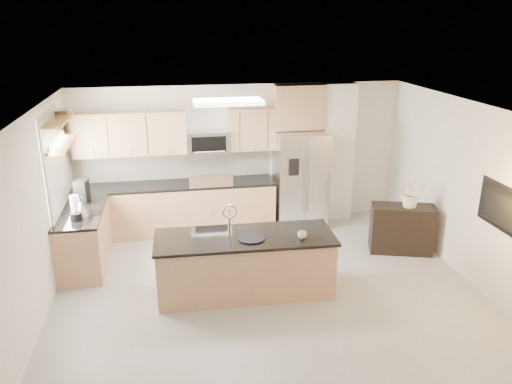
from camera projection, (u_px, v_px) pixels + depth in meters
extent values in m
plane|color=#A19E99|center=(276.00, 312.00, 6.65)|extent=(6.50, 6.50, 0.00)
cube|color=white|center=(279.00, 119.00, 5.79)|extent=(6.00, 6.50, 0.02)
cube|color=silver|center=(240.00, 155.00, 9.24)|extent=(6.00, 0.02, 2.60)
cube|color=silver|center=(23.00, 240.00, 5.72)|extent=(0.02, 6.50, 2.60)
cube|color=silver|center=(495.00, 207.00, 6.71)|extent=(0.02, 6.50, 2.60)
cube|color=tan|center=(176.00, 209.00, 9.02)|extent=(3.55, 0.65, 0.88)
cube|color=black|center=(175.00, 185.00, 8.87)|extent=(3.55, 0.66, 0.04)
cube|color=white|center=(174.00, 165.00, 9.07)|extent=(3.55, 0.02, 0.52)
cube|color=tan|center=(84.00, 239.00, 7.78)|extent=(0.65, 1.50, 0.88)
cube|color=black|center=(81.00, 212.00, 7.63)|extent=(0.66, 1.50, 0.04)
cube|color=black|center=(211.00, 206.00, 9.12)|extent=(0.76, 0.64, 0.90)
cube|color=black|center=(210.00, 182.00, 8.97)|extent=(0.76, 0.62, 0.03)
cube|color=silver|center=(211.00, 181.00, 8.65)|extent=(0.76, 0.04, 0.22)
cube|color=tan|center=(130.00, 133.00, 8.59)|extent=(1.92, 0.33, 0.75)
cube|color=tan|center=(251.00, 129.00, 8.94)|extent=(0.82, 0.33, 0.75)
cube|color=silver|center=(208.00, 142.00, 8.84)|extent=(0.76, 0.40, 0.40)
cube|color=black|center=(209.00, 144.00, 8.66)|extent=(0.60, 0.02, 0.28)
cube|color=silver|center=(300.00, 179.00, 9.20)|extent=(0.92, 0.75, 1.78)
cube|color=gray|center=(305.00, 186.00, 8.85)|extent=(0.02, 0.01, 1.69)
cube|color=black|center=(294.00, 167.00, 8.68)|extent=(0.18, 0.03, 0.30)
cube|color=silver|center=(337.00, 153.00, 9.40)|extent=(0.60, 0.30, 2.60)
cube|color=white|center=(53.00, 166.00, 7.33)|extent=(0.03, 1.05, 1.55)
cube|color=silver|center=(54.00, 166.00, 7.33)|extent=(0.03, 1.15, 1.65)
cube|color=olive|center=(61.00, 144.00, 7.35)|extent=(0.30, 1.20, 0.04)
cube|color=olive|center=(58.00, 119.00, 7.22)|extent=(0.30, 1.20, 0.04)
cube|color=white|center=(228.00, 102.00, 7.22)|extent=(1.00, 0.50, 0.06)
cube|color=tan|center=(245.00, 265.00, 7.04)|extent=(2.45, 0.92, 0.82)
cube|color=black|center=(245.00, 237.00, 6.89)|extent=(2.52, 0.98, 0.04)
cube|color=black|center=(231.00, 239.00, 6.87)|extent=(0.51, 0.37, 0.01)
cylinder|color=silver|center=(229.00, 220.00, 6.99)|extent=(0.03, 0.03, 0.34)
torus|color=silver|center=(230.00, 212.00, 6.89)|extent=(0.21, 0.03, 0.21)
cube|color=black|center=(402.00, 229.00, 8.26)|extent=(1.09, 0.69, 0.81)
imported|color=silver|center=(302.00, 235.00, 6.80)|extent=(0.13, 0.13, 0.10)
cylinder|color=black|center=(251.00, 238.00, 6.80)|extent=(0.48, 0.48, 0.02)
cylinder|color=black|center=(76.00, 216.00, 7.26)|extent=(0.17, 0.17, 0.11)
cylinder|color=silver|center=(75.00, 204.00, 7.20)|extent=(0.12, 0.12, 0.27)
cone|color=silver|center=(81.00, 208.00, 7.41)|extent=(0.22, 0.22, 0.24)
cylinder|color=black|center=(80.00, 200.00, 7.37)|extent=(0.04, 0.04, 0.04)
cube|color=black|center=(82.00, 191.00, 7.94)|extent=(0.23, 0.26, 0.36)
cylinder|color=silver|center=(82.00, 198.00, 7.91)|extent=(0.12, 0.12, 0.13)
imported|color=silver|center=(62.00, 111.00, 7.56)|extent=(0.35, 0.35, 0.08)
imported|color=white|center=(412.00, 186.00, 7.99)|extent=(0.67, 0.58, 0.72)
imported|color=black|center=(499.00, 210.00, 6.50)|extent=(0.14, 1.08, 0.62)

